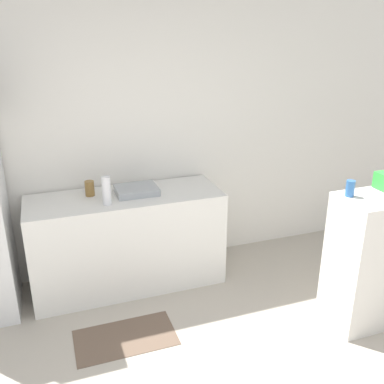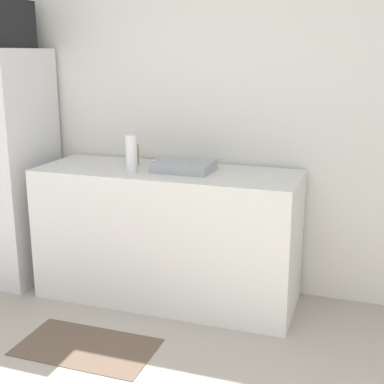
% 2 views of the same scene
% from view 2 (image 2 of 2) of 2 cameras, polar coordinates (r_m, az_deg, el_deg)
% --- Properties ---
extents(wall_back, '(8.00, 0.06, 2.60)m').
position_cam_2_polar(wall_back, '(3.74, -1.22, 9.72)').
color(wall_back, white).
rests_on(wall_back, ground_plane).
extents(refrigerator, '(0.61, 0.64, 1.65)m').
position_cam_2_polar(refrigerator, '(4.10, -19.62, 2.59)').
color(refrigerator, silver).
rests_on(refrigerator, ground_plane).
extents(counter, '(1.71, 0.62, 0.89)m').
position_cam_2_polar(counter, '(3.58, -2.63, -4.59)').
color(counter, silver).
rests_on(counter, ground_plane).
extents(sink_basin, '(0.37, 0.30, 0.06)m').
position_cam_2_polar(sink_basin, '(3.44, -0.86, 2.79)').
color(sink_basin, '#9EA3A8').
rests_on(sink_basin, counter).
extents(bottle_tall, '(0.07, 0.07, 0.24)m').
position_cam_2_polar(bottle_tall, '(3.37, -6.47, 4.04)').
color(bottle_tall, silver).
rests_on(bottle_tall, counter).
extents(bottle_short, '(0.08, 0.08, 0.13)m').
position_cam_2_polar(bottle_short, '(3.65, -6.33, 4.00)').
color(bottle_short, olive).
rests_on(bottle_short, counter).
extents(kitchen_rug, '(0.78, 0.44, 0.01)m').
position_cam_2_polar(kitchen_rug, '(3.21, -11.19, -15.88)').
color(kitchen_rug, brown).
rests_on(kitchen_rug, ground_plane).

